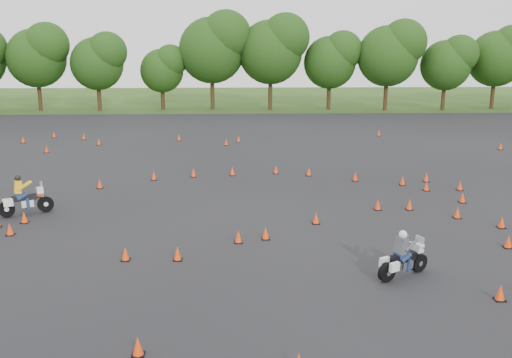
% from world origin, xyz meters
% --- Properties ---
extents(ground, '(140.00, 140.00, 0.00)m').
position_xyz_m(ground, '(0.00, 0.00, 0.00)').
color(ground, '#2D5119').
rests_on(ground, ground).
extents(asphalt_pad, '(62.00, 62.00, 0.00)m').
position_xyz_m(asphalt_pad, '(0.00, 6.00, 0.01)').
color(asphalt_pad, black).
rests_on(asphalt_pad, ground).
extents(treeline, '(87.18, 32.87, 10.83)m').
position_xyz_m(treeline, '(3.53, 34.84, 4.74)').
color(treeline, '#1E3F12').
rests_on(treeline, ground).
extents(traffic_cones, '(36.81, 32.53, 0.45)m').
position_xyz_m(traffic_cones, '(-0.53, 5.27, 0.23)').
color(traffic_cones, '#FB3F0A').
rests_on(traffic_cones, asphalt_pad).
extents(rider_grey, '(2.07, 1.60, 1.58)m').
position_xyz_m(rider_grey, '(4.35, -4.23, 0.79)').
color(rider_grey, '#46484F').
rests_on(rider_grey, ground).
extents(rider_yellow, '(2.31, 1.66, 1.73)m').
position_xyz_m(rider_yellow, '(-9.82, 2.77, 0.87)').
color(rider_yellow, '#EBAF14').
rests_on(rider_yellow, ground).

